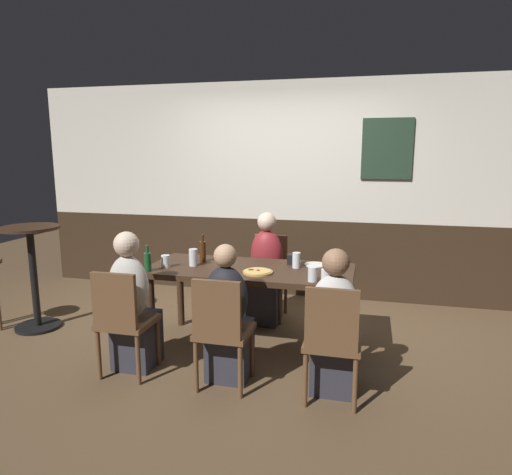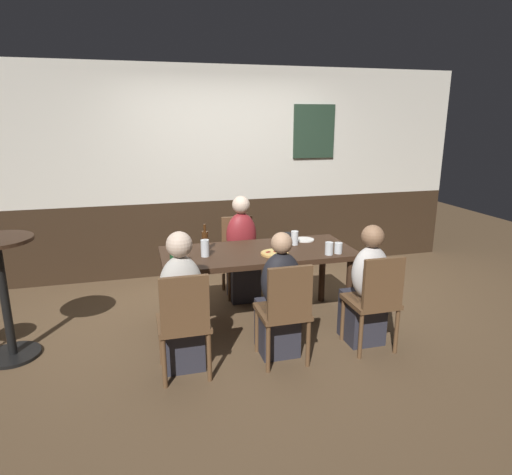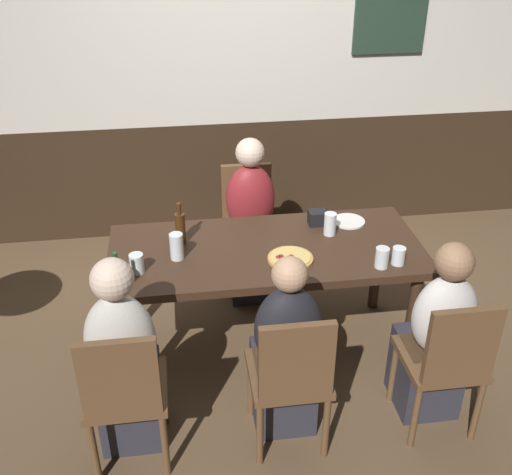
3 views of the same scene
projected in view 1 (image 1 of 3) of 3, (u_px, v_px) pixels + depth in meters
ground_plane at (250, 345)px, 4.23m from camera, size 12.00×12.00×0.00m
wall_back at (284, 191)px, 5.56m from camera, size 6.40×0.13×2.60m
dining_table at (250, 277)px, 4.11m from camera, size 1.85×0.81×0.74m
chair_left_near at (123, 317)px, 3.55m from camera, size 0.40×0.40×0.88m
chair_mid_near at (221, 327)px, 3.36m from camera, size 0.40×0.40×0.88m
chair_mid_far at (269, 271)px, 4.92m from camera, size 0.40×0.40×0.88m
chair_right_near at (332, 337)px, 3.17m from camera, size 0.40×0.40×0.88m
person_left_near at (133, 311)px, 3.71m from camera, size 0.34×0.37×1.16m
person_mid_near at (228, 324)px, 3.52m from camera, size 0.34×0.37×1.10m
person_mid_far at (266, 276)px, 4.77m from camera, size 0.34×0.37×1.16m
person_right_near at (334, 333)px, 3.33m from camera, size 0.34×0.37×1.10m
pizza at (258, 272)px, 3.92m from camera, size 0.26×0.26×0.03m
beer_glass_tall at (193, 258)px, 4.16m from camera, size 0.08×0.08×0.16m
highball_clear at (313, 275)px, 3.66m from camera, size 0.08×0.08×0.12m
pint_glass_stout at (166, 262)px, 4.11m from camera, size 0.08×0.08×0.11m
pint_glass_pale at (326, 276)px, 3.65m from camera, size 0.07×0.07×0.10m
tumbler_water at (296, 261)px, 4.09m from camera, size 0.07×0.07×0.14m
beer_bottle_green at (148, 261)px, 3.96m from camera, size 0.06×0.06×0.23m
beer_bottle_brown at (203, 251)px, 4.31m from camera, size 0.06×0.06×0.26m
plate_white_large at (316, 265)px, 4.19m from camera, size 0.21×0.21×0.01m
condiment_caddy at (294, 259)px, 4.23m from camera, size 0.11×0.09×0.09m
side_bar_table at (33, 269)px, 4.54m from camera, size 0.56×0.56×1.05m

